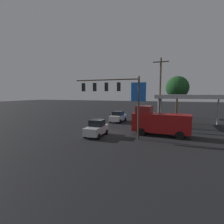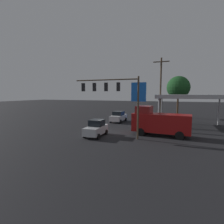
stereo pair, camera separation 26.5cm
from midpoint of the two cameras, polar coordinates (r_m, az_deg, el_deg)
ground_plane at (r=23.04m, az=-1.42°, el=-6.81°), size 200.00×200.00×0.00m
traffic_signal_assembly at (r=20.38m, az=0.25°, el=6.62°), size 7.87×0.43×7.01m
utility_pole at (r=28.40m, az=15.81°, el=6.73°), size 2.40×0.26×10.58m
gas_station_canopy at (r=30.27m, az=24.43°, el=4.51°), size 10.25×6.24×4.96m
price_sign at (r=25.82m, az=8.98°, el=5.56°), size 2.16×0.27×6.73m
pickup_parked at (r=34.43m, az=10.25°, el=-0.76°), size 2.29×5.21×2.40m
hatchback_crossing at (r=21.24m, az=-4.85°, el=-5.32°), size 2.04×3.84×1.97m
sedan_waiting at (r=31.72m, az=2.38°, el=-1.53°), size 2.22×4.48×1.93m
delivery_truck at (r=22.06m, az=15.56°, el=-3.12°), size 6.94×2.93×3.58m
street_tree at (r=39.95m, az=21.01°, el=7.47°), size 4.79×4.79×8.82m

